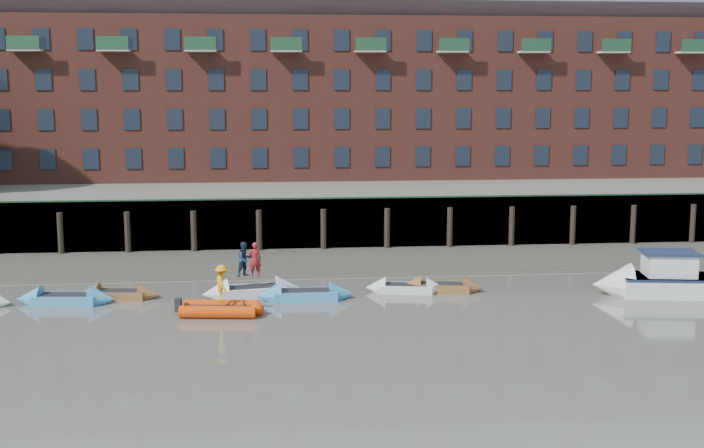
{
  "coord_description": "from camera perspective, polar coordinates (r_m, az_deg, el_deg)",
  "views": [
    {
      "loc": [
        -1.28,
        -32.37,
        10.28
      ],
      "look_at": [
        2.87,
        12.0,
        3.2
      ],
      "focal_mm": 45.0,
      "sensor_mm": 36.0,
      "label": 1
    }
  ],
  "objects": [
    {
      "name": "apartment_terrace",
      "position": [
        69.42,
        -4.37,
        11.1
      ],
      "size": [
        80.6,
        15.56,
        20.98
      ],
      "color": "brown",
      "rests_on": "bank_terrace"
    },
    {
      "name": "mud_band",
      "position": [
        48.1,
        -3.71,
        -3.33
      ],
      "size": [
        110.0,
        1.6,
        0.1
      ],
      "primitive_type": "cube",
      "color": "#4C4336",
      "rests_on": "ground"
    },
    {
      "name": "rowboat_1",
      "position": [
        43.94,
        -18.04,
        -4.64
      ],
      "size": [
        4.72,
        1.73,
        1.34
      ],
      "rotation": [
        0.0,
        0.0,
        -0.09
      ],
      "color": "#3C8CC2",
      "rests_on": "ground"
    },
    {
      "name": "person_rib_crew",
      "position": [
        40.04,
        -8.41,
        -3.82
      ],
      "size": [
        0.91,
        1.22,
        1.68
      ],
      "primitive_type": "imported",
      "rotation": [
        0.0,
        0.0,
        1.86
      ],
      "color": "orange",
      "rests_on": "rib_tender"
    },
    {
      "name": "person_rower_a",
      "position": [
        43.3,
        -6.29,
        -2.3
      ],
      "size": [
        0.68,
        0.49,
        1.72
      ],
      "primitive_type": "imported",
      "rotation": [
        0.0,
        0.0,
        3.28
      ],
      "color": "maroon",
      "rests_on": "rowboat_3"
    },
    {
      "name": "rib_tender",
      "position": [
        40.28,
        -8.32,
        -5.45
      ],
      "size": [
        3.79,
        2.15,
        0.64
      ],
      "rotation": [
        0.0,
        0.0,
        -0.13
      ],
      "color": "#E03A06",
      "rests_on": "ground"
    },
    {
      "name": "rowboat_6",
      "position": [
        44.48,
        5.81,
        -4.1
      ],
      "size": [
        4.35,
        1.9,
        1.22
      ],
      "rotation": [
        0.0,
        0.0,
        -0.17
      ],
      "color": "brown",
      "rests_on": "ground"
    },
    {
      "name": "rowboat_2",
      "position": [
        44.32,
        -14.81,
        -4.42
      ],
      "size": [
        4.1,
        1.65,
        1.16
      ],
      "rotation": [
        0.0,
        0.0,
        -0.13
      ],
      "color": "brown",
      "rests_on": "ground"
    },
    {
      "name": "river_wall",
      "position": [
        55.45,
        -3.96,
        -0.01
      ],
      "size": [
        110.0,
        1.23,
        3.3
      ],
      "color": "#2D2A26",
      "rests_on": "ground"
    },
    {
      "name": "rowboat_5",
      "position": [
        44.19,
        3.51,
        -4.16
      ],
      "size": [
        4.19,
        1.86,
        1.18
      ],
      "rotation": [
        0.0,
        0.0,
        -0.17
      ],
      "color": "silver",
      "rests_on": "ground"
    },
    {
      "name": "ground",
      "position": [
        33.99,
        -2.97,
        -8.59
      ],
      "size": [
        220.0,
        220.0,
        0.0
      ],
      "primitive_type": "plane",
      "color": "#605B51",
      "rests_on": "ground"
    },
    {
      "name": "motor_launch",
      "position": [
        45.88,
        18.93,
        -3.5
      ],
      "size": [
        7.1,
        3.23,
        2.82
      ],
      "rotation": [
        0.0,
        0.0,
        2.99
      ],
      "color": "silver",
      "rests_on": "ground"
    },
    {
      "name": "rowboat_4",
      "position": [
        42.66,
        -3.03,
        -4.6
      ],
      "size": [
        4.72,
        1.45,
        1.36
      ],
      "rotation": [
        0.0,
        0.0,
        0.02
      ],
      "color": "#3C8CC2",
      "rests_on": "ground"
    },
    {
      "name": "foreshore",
      "position": [
        51.42,
        -3.82,
        -2.52
      ],
      "size": [
        110.0,
        8.0,
        0.5
      ],
      "primitive_type": "cube",
      "color": "#3D382F",
      "rests_on": "ground"
    },
    {
      "name": "bank_terrace",
      "position": [
        68.93,
        -4.25,
        1.77
      ],
      "size": [
        110.0,
        28.0,
        3.2
      ],
      "primitive_type": "cube",
      "color": "#5E594D",
      "rests_on": "ground"
    },
    {
      "name": "person_rower_b",
      "position": [
        43.46,
        -6.94,
        -2.27
      ],
      "size": [
        1.05,
        1.02,
        1.71
      ],
      "primitive_type": "imported",
      "rotation": [
        0.0,
        0.0,
        0.67
      ],
      "color": "#19233F",
      "rests_on": "rowboat_3"
    },
    {
      "name": "rowboat_3",
      "position": [
        43.56,
        -6.46,
        -4.34
      ],
      "size": [
        5.08,
        2.39,
        1.42
      ],
      "rotation": [
        0.0,
        0.0,
        0.2
      ],
      "color": "silver",
      "rests_on": "ground"
    }
  ]
}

